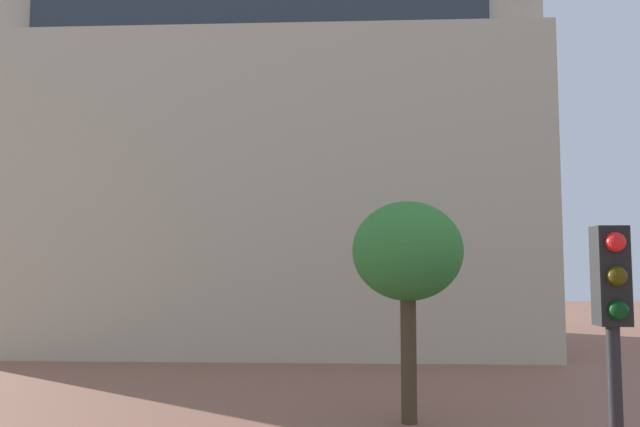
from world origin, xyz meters
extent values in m
cube|color=beige|center=(-3.14, 30.41, 7.10)|extent=(25.26, 15.25, 14.19)
cube|color=#2D3842|center=(-3.14, 30.41, 15.39)|extent=(23.24, 14.03, 2.40)
cube|color=beige|center=(-2.08, 30.41, 13.10)|extent=(4.55, 4.55, 26.20)
cylinder|color=beige|center=(-14.27, 24.28, 8.31)|extent=(2.80, 2.80, 16.61)
cylinder|color=beige|center=(7.99, 24.28, 8.77)|extent=(2.80, 2.80, 17.54)
cube|color=black|center=(3.31, 2.86, 3.80)|extent=(0.28, 0.24, 0.90)
sphere|color=red|center=(3.31, 2.73, 4.10)|extent=(0.18, 0.18, 0.18)
sphere|color=#3C3306|center=(3.31, 2.73, 3.80)|extent=(0.18, 0.18, 0.18)
sphere|color=#06330C|center=(3.31, 2.73, 3.50)|extent=(0.18, 0.18, 0.18)
cylinder|color=#4C3823|center=(2.40, 13.14, 1.58)|extent=(0.40, 0.40, 3.16)
ellipsoid|color=#387F33|center=(2.40, 13.14, 4.29)|extent=(2.81, 2.81, 2.53)
camera|label=1|loc=(0.96, -3.00, 3.88)|focal=35.42mm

